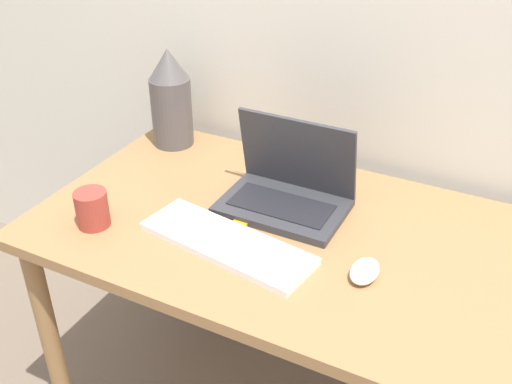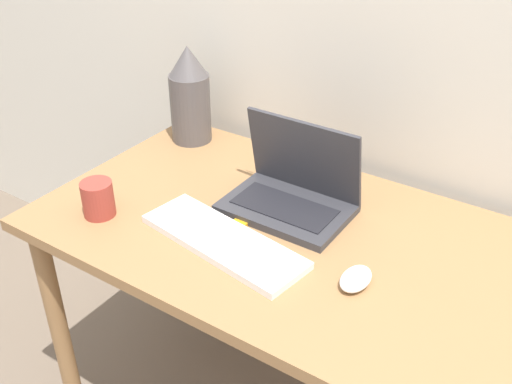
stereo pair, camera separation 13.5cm
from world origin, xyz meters
name	(u,v)px [view 2 (the right image)]	position (x,y,z in m)	size (l,w,h in m)	color
desk	(286,260)	(0.00, 0.35, 0.63)	(1.22, 0.71, 0.73)	olive
laptop	(292,190)	(-0.04, 0.45, 0.78)	(0.31, 0.21, 0.23)	#333338
keyboard	(223,241)	(-0.09, 0.22, 0.74)	(0.44, 0.20, 0.02)	white
mouse	(356,279)	(0.22, 0.26, 0.74)	(0.06, 0.09, 0.03)	white
vase	(190,95)	(-0.49, 0.61, 0.87)	(0.12, 0.12, 0.29)	#514C4C
mp3_player	(245,219)	(-0.11, 0.33, 0.73)	(0.04, 0.06, 0.01)	orange
mug	(98,199)	(-0.42, 0.15, 0.77)	(0.08, 0.08, 0.09)	#9E382D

